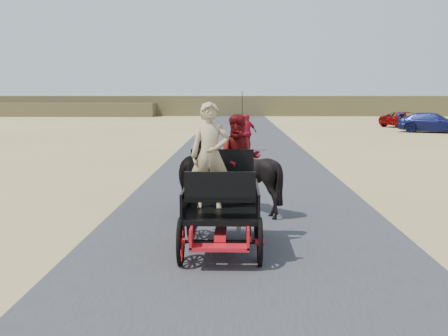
{
  "coord_description": "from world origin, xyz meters",
  "views": [
    {
      "loc": [
        -0.17,
        -8.41,
        2.65
      ],
      "look_at": [
        -0.45,
        2.57,
        1.2
      ],
      "focal_mm": 45.0,
      "sensor_mm": 36.0,
      "label": 1
    }
  ],
  "objects_px": {
    "horse_left": "(201,175)",
    "car_d": "(406,119)",
    "pedestrian": "(247,132)",
    "car_c": "(433,123)",
    "horse_right": "(250,175)",
    "carriage": "(222,229)"
  },
  "relations": [
    {
      "from": "carriage",
      "to": "horse_left",
      "type": "distance_m",
      "value": 3.09
    },
    {
      "from": "horse_left",
      "to": "horse_right",
      "type": "height_order",
      "value": "horse_right"
    },
    {
      "from": "horse_right",
      "to": "pedestrian",
      "type": "bearing_deg",
      "value": -90.63
    },
    {
      "from": "horse_right",
      "to": "car_d",
      "type": "bearing_deg",
      "value": -111.74
    },
    {
      "from": "carriage",
      "to": "horse_left",
      "type": "height_order",
      "value": "horse_left"
    },
    {
      "from": "horse_right",
      "to": "car_d",
      "type": "relative_size",
      "value": 0.38
    },
    {
      "from": "pedestrian",
      "to": "car_c",
      "type": "bearing_deg",
      "value": -167.39
    },
    {
      "from": "pedestrian",
      "to": "car_c",
      "type": "height_order",
      "value": "pedestrian"
    },
    {
      "from": "horse_left",
      "to": "carriage",
      "type": "bearing_deg",
      "value": 100.39
    },
    {
      "from": "horse_left",
      "to": "car_d",
      "type": "xyz_separation_m",
      "value": [
        14.47,
        33.53,
        -0.23
      ]
    },
    {
      "from": "horse_left",
      "to": "car_d",
      "type": "height_order",
      "value": "horse_left"
    },
    {
      "from": "carriage",
      "to": "pedestrian",
      "type": "bearing_deg",
      "value": 87.61
    },
    {
      "from": "pedestrian",
      "to": "horse_right",
      "type": "bearing_deg",
      "value": 57.42
    },
    {
      "from": "horse_left",
      "to": "car_c",
      "type": "distance_m",
      "value": 30.22
    },
    {
      "from": "carriage",
      "to": "horse_right",
      "type": "xyz_separation_m",
      "value": [
        0.55,
        3.0,
        0.49
      ]
    },
    {
      "from": "horse_right",
      "to": "pedestrian",
      "type": "xyz_separation_m",
      "value": [
        0.15,
        13.84,
        0.01
      ]
    },
    {
      "from": "horse_left",
      "to": "horse_right",
      "type": "bearing_deg",
      "value": -180.0
    },
    {
      "from": "carriage",
      "to": "pedestrian",
      "type": "distance_m",
      "value": 16.86
    },
    {
      "from": "carriage",
      "to": "car_d",
      "type": "relative_size",
      "value": 0.54
    },
    {
      "from": "horse_right",
      "to": "car_d",
      "type": "height_order",
      "value": "horse_right"
    },
    {
      "from": "horse_left",
      "to": "car_d",
      "type": "bearing_deg",
      "value": -113.34
    },
    {
      "from": "carriage",
      "to": "car_c",
      "type": "relative_size",
      "value": 0.51
    }
  ]
}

